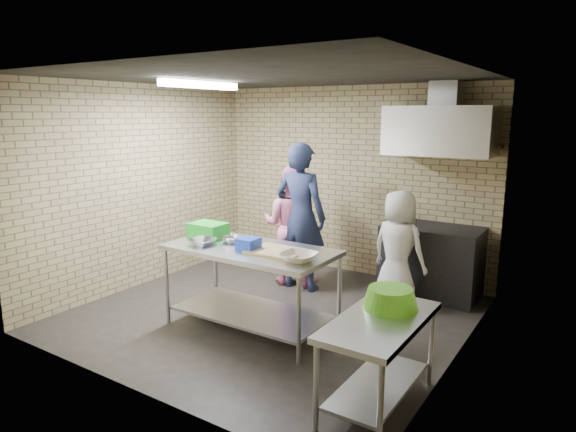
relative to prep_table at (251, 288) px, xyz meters
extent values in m
plane|color=black|center=(-0.04, 0.44, -0.46)|extent=(4.20, 4.20, 0.00)
plane|color=black|center=(-0.04, 0.44, 2.24)|extent=(4.20, 4.20, 0.00)
cube|color=tan|center=(-0.04, 2.44, 0.89)|extent=(4.20, 0.06, 2.70)
cube|color=tan|center=(-0.04, -1.56, 0.89)|extent=(4.20, 0.06, 2.70)
cube|color=tan|center=(-2.14, 0.44, 0.89)|extent=(0.06, 4.00, 2.70)
cube|color=tan|center=(2.06, 0.44, 0.89)|extent=(0.06, 4.00, 2.70)
cube|color=silver|center=(0.00, 0.00, 0.00)|extent=(1.82, 0.91, 0.91)
cube|color=silver|center=(1.76, -0.66, -0.08)|extent=(0.60, 1.20, 0.75)
cube|color=black|center=(1.31, 2.09, -0.01)|extent=(1.20, 0.70, 0.90)
cube|color=silver|center=(1.31, 2.14, 1.64)|extent=(1.30, 0.60, 0.60)
cube|color=#A5A8AD|center=(1.31, 2.29, 2.09)|extent=(0.35, 0.30, 0.30)
cube|color=#3F2B19|center=(1.61, 2.33, 1.46)|extent=(0.80, 0.20, 0.04)
cube|color=white|center=(-1.04, 0.44, 2.18)|extent=(0.10, 1.25, 0.08)
cube|color=green|center=(-0.70, 0.12, 0.54)|extent=(0.40, 0.30, 0.16)
cube|color=blue|center=(0.05, -0.10, 0.52)|extent=(0.20, 0.20, 0.13)
cube|color=tan|center=(0.35, -0.02, 0.47)|extent=(0.56, 0.42, 0.03)
imported|color=#B9BAC0|center=(-0.50, -0.20, 0.49)|extent=(0.29, 0.29, 0.07)
imported|color=silver|center=(-0.30, 0.05, 0.49)|extent=(0.22, 0.22, 0.07)
imported|color=beige|center=(0.70, -0.15, 0.50)|extent=(0.36, 0.36, 0.09)
cylinder|color=#B22619|center=(1.36, 2.33, 1.57)|extent=(0.07, 0.07, 0.18)
cylinder|color=green|center=(1.76, 2.33, 1.56)|extent=(0.06, 0.06, 0.15)
imported|color=#151A34|center=(-0.24, 1.40, 0.52)|extent=(0.73, 0.50, 1.95)
imported|color=#D36F97|center=(-0.47, 1.52, 0.36)|extent=(0.91, 0.78, 1.63)
imported|color=silver|center=(1.09, 1.48, 0.26)|extent=(0.77, 0.58, 1.43)
camera|label=1|loc=(3.16, -4.11, 1.86)|focal=31.41mm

